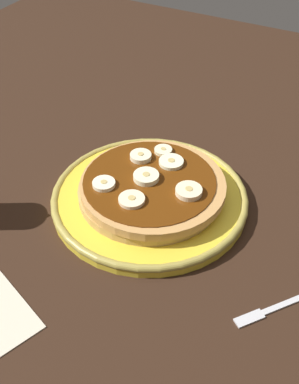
{
  "coord_description": "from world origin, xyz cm",
  "views": [
    {
      "loc": [
        24.39,
        -45.45,
        46.61
      ],
      "look_at": [
        0.0,
        0.0,
        2.05
      ],
      "focal_mm": 45.36,
      "sensor_mm": 36.0,
      "label": 1
    }
  ],
  "objects_px": {
    "pancake_stack": "(151,187)",
    "banana_slice_0": "(148,175)",
    "banana_slice_5": "(171,162)",
    "banana_slice_6": "(135,201)",
    "banana_slice_1": "(163,151)",
    "fork": "(278,306)",
    "banana_slice_3": "(104,184)",
    "banana_slice_4": "(141,157)",
    "plate": "(150,198)",
    "banana_slice_2": "(190,190)"
  },
  "relations": [
    {
      "from": "banana_slice_0",
      "to": "fork",
      "type": "relative_size",
      "value": 0.33
    },
    {
      "from": "plate",
      "to": "pancake_stack",
      "type": "distance_m",
      "value": 0.02
    },
    {
      "from": "banana_slice_1",
      "to": "banana_slice_5",
      "type": "distance_m",
      "value": 0.03
    },
    {
      "from": "banana_slice_3",
      "to": "banana_slice_4",
      "type": "relative_size",
      "value": 1.0
    },
    {
      "from": "pancake_stack",
      "to": "banana_slice_6",
      "type": "relative_size",
      "value": 6.01
    },
    {
      "from": "pancake_stack",
      "to": "fork",
      "type": "xyz_separation_m",
      "value": [
        0.22,
        -0.09,
        -0.03
      ]
    },
    {
      "from": "banana_slice_3",
      "to": "banana_slice_0",
      "type": "bearing_deg",
      "value": 44.6
    },
    {
      "from": "banana_slice_0",
      "to": "fork",
      "type": "height_order",
      "value": "banana_slice_0"
    },
    {
      "from": "pancake_stack",
      "to": "banana_slice_2",
      "type": "distance_m",
      "value": 0.06
    },
    {
      "from": "pancake_stack",
      "to": "banana_slice_0",
      "type": "distance_m",
      "value": 0.02
    },
    {
      "from": "banana_slice_0",
      "to": "banana_slice_4",
      "type": "height_order",
      "value": "same"
    },
    {
      "from": "banana_slice_1",
      "to": "banana_slice_2",
      "type": "height_order",
      "value": "banana_slice_2"
    },
    {
      "from": "fork",
      "to": "banana_slice_3",
      "type": "bearing_deg",
      "value": 169.45
    },
    {
      "from": "banana_slice_4",
      "to": "fork",
      "type": "xyz_separation_m",
      "value": [
        0.25,
        -0.13,
        -0.04
      ]
    },
    {
      "from": "banana_slice_3",
      "to": "banana_slice_4",
      "type": "xyz_separation_m",
      "value": [
        0.01,
        0.08,
        0.0
      ]
    },
    {
      "from": "banana_slice_2",
      "to": "banana_slice_6",
      "type": "xyz_separation_m",
      "value": [
        -0.05,
        -0.05,
        -0.0
      ]
    },
    {
      "from": "banana_slice_0",
      "to": "banana_slice_5",
      "type": "relative_size",
      "value": 1.0
    },
    {
      "from": "banana_slice_1",
      "to": "banana_slice_4",
      "type": "height_order",
      "value": "banana_slice_4"
    },
    {
      "from": "banana_slice_6",
      "to": "fork",
      "type": "distance_m",
      "value": 0.22
    },
    {
      "from": "fork",
      "to": "banana_slice_4",
      "type": "bearing_deg",
      "value": 153.21
    },
    {
      "from": "banana_slice_0",
      "to": "banana_slice_2",
      "type": "height_order",
      "value": "same"
    },
    {
      "from": "banana_slice_0",
      "to": "banana_slice_1",
      "type": "xyz_separation_m",
      "value": [
        -0.01,
        0.06,
        -0.0
      ]
    },
    {
      "from": "banana_slice_1",
      "to": "fork",
      "type": "relative_size",
      "value": 0.24
    },
    {
      "from": "banana_slice_4",
      "to": "banana_slice_5",
      "type": "relative_size",
      "value": 0.88
    },
    {
      "from": "banana_slice_2",
      "to": "banana_slice_0",
      "type": "bearing_deg",
      "value": 179.74
    },
    {
      "from": "banana_slice_6",
      "to": "fork",
      "type": "height_order",
      "value": "banana_slice_6"
    },
    {
      "from": "pancake_stack",
      "to": "banana_slice_5",
      "type": "bearing_deg",
      "value": 78.92
    },
    {
      "from": "banana_slice_5",
      "to": "banana_slice_6",
      "type": "distance_m",
      "value": 0.1
    },
    {
      "from": "banana_slice_4",
      "to": "pancake_stack",
      "type": "bearing_deg",
      "value": -45.26
    },
    {
      "from": "banana_slice_1",
      "to": "fork",
      "type": "distance_m",
      "value": 0.28
    },
    {
      "from": "fork",
      "to": "banana_slice_1",
      "type": "bearing_deg",
      "value": 145.72
    },
    {
      "from": "plate",
      "to": "banana_slice_6",
      "type": "distance_m",
      "value": 0.06
    },
    {
      "from": "banana_slice_2",
      "to": "banana_slice_4",
      "type": "distance_m",
      "value": 0.1
    },
    {
      "from": "pancake_stack",
      "to": "banana_slice_1",
      "type": "relative_size",
      "value": 7.94
    },
    {
      "from": "banana_slice_5",
      "to": "banana_slice_6",
      "type": "bearing_deg",
      "value": -92.81
    },
    {
      "from": "plate",
      "to": "banana_slice_5",
      "type": "xyz_separation_m",
      "value": [
        0.01,
        0.05,
        0.03
      ]
    },
    {
      "from": "plate",
      "to": "banana_slice_3",
      "type": "distance_m",
      "value": 0.07
    },
    {
      "from": "banana_slice_1",
      "to": "banana_slice_3",
      "type": "height_order",
      "value": "same"
    },
    {
      "from": "banana_slice_4",
      "to": "banana_slice_0",
      "type": "bearing_deg",
      "value": -48.72
    },
    {
      "from": "plate",
      "to": "banana_slice_4",
      "type": "bearing_deg",
      "value": 132.56
    },
    {
      "from": "pancake_stack",
      "to": "plate",
      "type": "bearing_deg",
      "value": -111.64
    },
    {
      "from": "banana_slice_1",
      "to": "banana_slice_0",
      "type": "bearing_deg",
      "value": -82.78
    },
    {
      "from": "banana_slice_4",
      "to": "banana_slice_1",
      "type": "bearing_deg",
      "value": 53.67
    },
    {
      "from": "plate",
      "to": "banana_slice_3",
      "type": "bearing_deg",
      "value": -141.42
    },
    {
      "from": "banana_slice_2",
      "to": "pancake_stack",
      "type": "bearing_deg",
      "value": -178.16
    },
    {
      "from": "pancake_stack",
      "to": "banana_slice_5",
      "type": "height_order",
      "value": "banana_slice_5"
    },
    {
      "from": "banana_slice_3",
      "to": "banana_slice_4",
      "type": "height_order",
      "value": "banana_slice_4"
    },
    {
      "from": "banana_slice_3",
      "to": "fork",
      "type": "xyz_separation_m",
      "value": [
        0.27,
        -0.05,
        -0.04
      ]
    },
    {
      "from": "banana_slice_3",
      "to": "banana_slice_5",
      "type": "relative_size",
      "value": 0.88
    },
    {
      "from": "banana_slice_3",
      "to": "banana_slice_5",
      "type": "bearing_deg",
      "value": 55.87
    }
  ]
}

